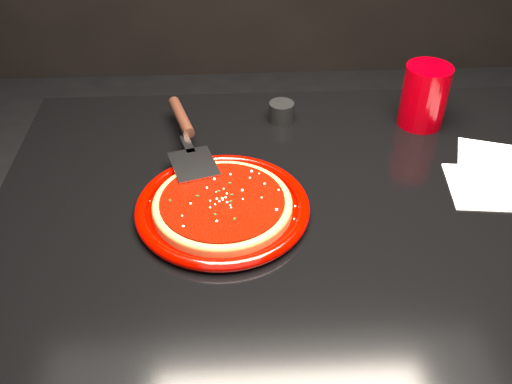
{
  "coord_description": "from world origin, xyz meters",
  "views": [
    {
      "loc": [
        -0.17,
        -0.8,
        1.4
      ],
      "look_at": [
        -0.13,
        -0.0,
        0.77
      ],
      "focal_mm": 40.0,
      "sensor_mm": 36.0,
      "label": 1
    }
  ],
  "objects_px": {
    "table": "(313,329)",
    "plate": "(223,208)",
    "ramekin": "(281,112)",
    "cup": "(424,96)",
    "pizza_server": "(188,136)"
  },
  "relations": [
    {
      "from": "table",
      "to": "plate",
      "type": "relative_size",
      "value": 3.93
    },
    {
      "from": "ramekin",
      "to": "plate",
      "type": "bearing_deg",
      "value": -112.95
    },
    {
      "from": "pizza_server",
      "to": "cup",
      "type": "height_order",
      "value": "cup"
    },
    {
      "from": "pizza_server",
      "to": "table",
      "type": "bearing_deg",
      "value": -47.98
    },
    {
      "from": "cup",
      "to": "pizza_server",
      "type": "bearing_deg",
      "value": -169.74
    },
    {
      "from": "cup",
      "to": "ramekin",
      "type": "bearing_deg",
      "value": 174.43
    },
    {
      "from": "table",
      "to": "cup",
      "type": "bearing_deg",
      "value": 45.75
    },
    {
      "from": "cup",
      "to": "plate",
      "type": "bearing_deg",
      "value": -146.99
    },
    {
      "from": "table",
      "to": "cup",
      "type": "height_order",
      "value": "cup"
    },
    {
      "from": "table",
      "to": "pizza_server",
      "type": "bearing_deg",
      "value": 148.35
    },
    {
      "from": "cup",
      "to": "ramekin",
      "type": "height_order",
      "value": "cup"
    },
    {
      "from": "table",
      "to": "cup",
      "type": "relative_size",
      "value": 9.03
    },
    {
      "from": "table",
      "to": "plate",
      "type": "height_order",
      "value": "plate"
    },
    {
      "from": "pizza_server",
      "to": "cup",
      "type": "relative_size",
      "value": 2.52
    },
    {
      "from": "table",
      "to": "plate",
      "type": "bearing_deg",
      "value": -170.39
    }
  ]
}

